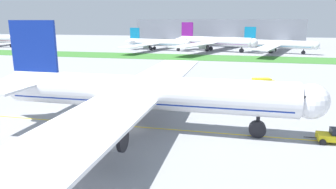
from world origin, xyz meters
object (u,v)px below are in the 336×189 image
pushback_tug (332,136)px  service_truck_baggage_loader (264,84)px  parked_airliner_far_centre (156,43)px  airliner_foreground (140,93)px  parked_airliner_far_right (213,42)px  ground_crew_wingwalker_port (41,131)px  parked_airliner_far_outer (276,44)px

pushback_tug → service_truck_baggage_loader: (-6.88, 34.31, 0.58)m
pushback_tug → parked_airliner_far_centre: bearing=114.8°
airliner_foreground → parked_airliner_far_right: bearing=89.3°
airliner_foreground → parked_airliner_far_centre: size_ratio=1.29×
airliner_foreground → parked_airliner_far_centre: bearing=103.7°
parked_airliner_far_right → service_truck_baggage_loader: bearing=-78.2°
airliner_foreground → service_truck_baggage_loader: airliner_foreground is taller
ground_crew_wingwalker_port → parked_airliner_far_right: 141.18m
ground_crew_wingwalker_port → parked_airliner_far_right: bearing=83.9°
parked_airliner_far_right → parked_airliner_far_outer: size_ratio=1.18×
airliner_foreground → pushback_tug: (29.04, -0.21, -4.89)m
parked_airliner_far_right → ground_crew_wingwalker_port: bearing=-96.1°
pushback_tug → parked_airliner_far_right: (-27.47, 133.10, 4.48)m
pushback_tug → parked_airliner_far_outer: (6.31, 129.73, 3.67)m
service_truck_baggage_loader → parked_airliner_far_centre: size_ratio=0.09×
parked_airliner_far_centre → ground_crew_wingwalker_port: bearing=-82.4°
service_truck_baggage_loader → parked_airliner_far_centre: parked_airliner_far_centre is taller
airliner_foreground → parked_airliner_far_right: (1.56, 132.89, -0.41)m
airliner_foreground → parked_airliner_far_outer: bearing=74.7°
ground_crew_wingwalker_port → parked_airliner_far_centre: size_ratio=0.02×
service_truck_baggage_loader → airliner_foreground: bearing=-123.0°
ground_crew_wingwalker_port → service_truck_baggage_loader: 54.69m
parked_airliner_far_right → parked_airliner_far_outer: bearing=-5.7°
ground_crew_wingwalker_port → parked_airliner_far_right: parked_airliner_far_right is taller
airliner_foreground → pushback_tug: size_ratio=16.29×
pushback_tug → service_truck_baggage_loader: 35.00m
service_truck_baggage_loader → parked_airliner_far_outer: size_ratio=0.09×
service_truck_baggage_loader → parked_airliner_far_right: size_ratio=0.08×
parked_airliner_far_right → parked_airliner_far_outer: (33.78, -3.38, -0.81)m
parked_airliner_far_outer → parked_airliner_far_right: bearing=174.3°
ground_crew_wingwalker_port → service_truck_baggage_loader: size_ratio=0.25×
pushback_tug → service_truck_baggage_loader: size_ratio=0.87×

